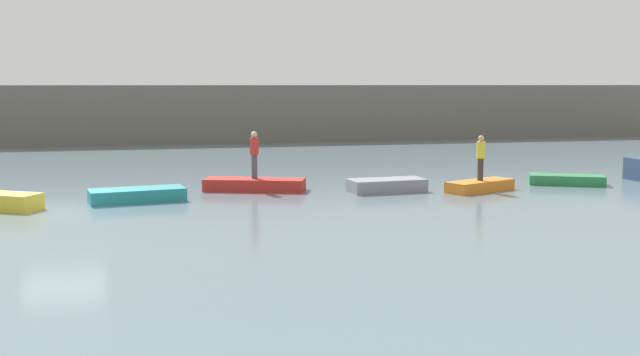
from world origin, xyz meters
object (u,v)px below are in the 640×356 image
rowboat_teal (137,195)px  rowboat_green (566,180)px  rowboat_grey (387,185)px  person_yellow_shirt (481,155)px  rowboat_orange (480,186)px  rowboat_red (255,185)px  person_red_shirt (254,152)px

rowboat_teal → rowboat_green: size_ratio=1.10×
rowboat_grey → person_yellow_shirt: size_ratio=1.67×
rowboat_orange → person_yellow_shirt: person_yellow_shirt is taller
rowboat_grey → rowboat_red: bearing=159.5°
rowboat_grey → person_red_shirt: bearing=159.5°
rowboat_orange → rowboat_green: bearing=-12.3°
rowboat_orange → person_yellow_shirt: 1.13m
rowboat_teal → rowboat_red: rowboat_red is taller
person_red_shirt → person_yellow_shirt: person_red_shirt is taller
rowboat_green → rowboat_red: bearing=-159.0°
rowboat_red → rowboat_orange: rowboat_red is taller
rowboat_green → rowboat_orange: bearing=-141.7°
person_red_shirt → person_yellow_shirt: bearing=-13.9°
rowboat_green → person_red_shirt: person_red_shirt is taller
rowboat_orange → rowboat_red: bearing=141.8°
rowboat_teal → rowboat_green: rowboat_teal is taller
rowboat_orange → person_red_shirt: person_red_shirt is taller
person_red_shirt → rowboat_grey: bearing=-16.0°
rowboat_teal → person_yellow_shirt: 12.50m
rowboat_red → rowboat_green: (12.32, -1.15, -0.03)m
rowboat_orange → rowboat_green: (4.13, 0.88, -0.01)m
rowboat_red → person_red_shirt: size_ratio=2.12×
rowboat_grey → rowboat_green: 7.57m
rowboat_green → person_yellow_shirt: person_yellow_shirt is taller
rowboat_teal → person_red_shirt: (4.27, 1.68, 1.22)m
rowboat_teal → rowboat_green: 16.59m
rowboat_red → rowboat_orange: size_ratio=1.31×
rowboat_red → person_red_shirt: person_red_shirt is taller
rowboat_grey → rowboat_green: size_ratio=0.98×
rowboat_red → person_yellow_shirt: (8.18, -2.03, 1.10)m
rowboat_red → rowboat_green: 12.37m
rowboat_orange → rowboat_grey: bearing=144.7°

